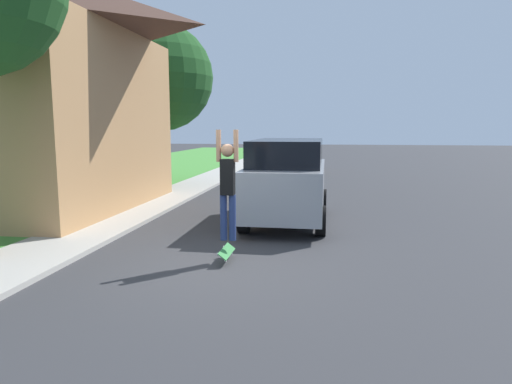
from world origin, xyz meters
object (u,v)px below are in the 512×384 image
object	(u,v)px
lawn_tree_far	(160,78)
suv_parked	(288,178)
skateboard	(226,252)
car_down_street	(304,159)
skateboarder	(228,183)

from	to	relation	value
lawn_tree_far	suv_parked	size ratio (longest dim) A/B	1.45
suv_parked	skateboard	bearing A→B (deg)	-101.90
car_down_street	skateboard	distance (m)	18.38
suv_parked	skateboarder	xyz separation A→B (m)	(-0.78, -3.83, 0.31)
lawn_tree_far	skateboard	size ratio (longest dim) A/B	8.72
suv_parked	car_down_street	size ratio (longest dim) A/B	1.07
skateboarder	skateboard	world-z (taller)	skateboarder
suv_parked	skateboarder	bearing A→B (deg)	-101.50
car_down_street	skateboarder	size ratio (longest dim) A/B	2.12
lawn_tree_far	skateboard	bearing A→B (deg)	-63.89
suv_parked	lawn_tree_far	bearing A→B (deg)	131.83
car_down_street	skateboarder	world-z (taller)	skateboarder
car_down_street	skateboarder	xyz separation A→B (m)	(-0.50, -18.35, 0.82)
suv_parked	skateboard	world-z (taller)	suv_parked
car_down_street	lawn_tree_far	bearing A→B (deg)	-125.83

